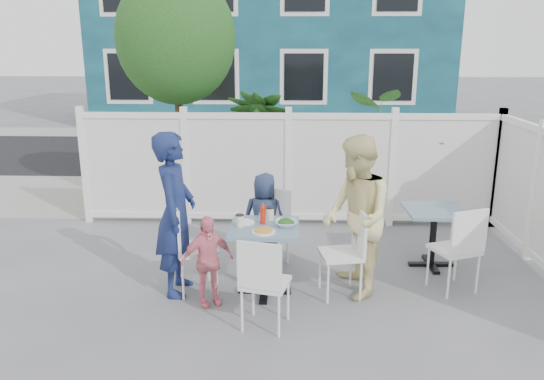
{
  "coord_description": "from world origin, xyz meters",
  "views": [
    {
      "loc": [
        0.13,
        -4.87,
        2.49
      ],
      "look_at": [
        -0.06,
        0.58,
        1.0
      ],
      "focal_mm": 35.0,
      "sensor_mm": 36.0,
      "label": 1
    }
  ],
  "objects_px": {
    "main_table": "(265,242)",
    "chair_left": "(187,241)",
    "man": "(175,214)",
    "boy": "(265,218)",
    "chair_right": "(348,246)",
    "chair_back": "(271,222)",
    "utility_cabinet": "(121,158)",
    "spare_table": "(434,222)",
    "chair_near": "(263,278)",
    "toddler": "(207,261)",
    "woman": "(356,217)"
  },
  "relations": [
    {
      "from": "main_table",
      "to": "chair_left",
      "type": "height_order",
      "value": "chair_left"
    },
    {
      "from": "man",
      "to": "boy",
      "type": "relative_size",
      "value": 1.56
    },
    {
      "from": "chair_right",
      "to": "chair_back",
      "type": "relative_size",
      "value": 1.02
    },
    {
      "from": "utility_cabinet",
      "to": "main_table",
      "type": "bearing_deg",
      "value": -49.44
    },
    {
      "from": "chair_back",
      "to": "man",
      "type": "height_order",
      "value": "man"
    },
    {
      "from": "spare_table",
      "to": "chair_near",
      "type": "distance_m",
      "value": 2.42
    },
    {
      "from": "chair_back",
      "to": "toddler",
      "type": "bearing_deg",
      "value": 77.99
    },
    {
      "from": "woman",
      "to": "boy",
      "type": "height_order",
      "value": "woman"
    },
    {
      "from": "utility_cabinet",
      "to": "spare_table",
      "type": "bearing_deg",
      "value": -28.09
    },
    {
      "from": "main_table",
      "to": "chair_near",
      "type": "bearing_deg",
      "value": -88.34
    },
    {
      "from": "chair_back",
      "to": "toddler",
      "type": "distance_m",
      "value": 1.17
    },
    {
      "from": "chair_left",
      "to": "man",
      "type": "bearing_deg",
      "value": -112.3
    },
    {
      "from": "chair_near",
      "to": "chair_back",
      "type": "bearing_deg",
      "value": 103.46
    },
    {
      "from": "chair_back",
      "to": "woman",
      "type": "height_order",
      "value": "woman"
    },
    {
      "from": "spare_table",
      "to": "chair_near",
      "type": "height_order",
      "value": "chair_near"
    },
    {
      "from": "utility_cabinet",
      "to": "chair_back",
      "type": "height_order",
      "value": "utility_cabinet"
    },
    {
      "from": "spare_table",
      "to": "chair_back",
      "type": "height_order",
      "value": "chair_back"
    },
    {
      "from": "chair_left",
      "to": "boy",
      "type": "distance_m",
      "value": 1.12
    },
    {
      "from": "main_table",
      "to": "chair_near",
      "type": "distance_m",
      "value": 0.75
    },
    {
      "from": "main_table",
      "to": "man",
      "type": "distance_m",
      "value": 0.95
    },
    {
      "from": "chair_left",
      "to": "chair_right",
      "type": "bearing_deg",
      "value": 67.94
    },
    {
      "from": "chair_right",
      "to": "man",
      "type": "bearing_deg",
      "value": 79.48
    },
    {
      "from": "spare_table",
      "to": "chair_near",
      "type": "xyz_separation_m",
      "value": [
        -1.89,
        -1.51,
        -0.03
      ]
    },
    {
      "from": "spare_table",
      "to": "woman",
      "type": "xyz_separation_m",
      "value": [
        -0.99,
        -0.72,
        0.29
      ]
    },
    {
      "from": "boy",
      "to": "toddler",
      "type": "distance_m",
      "value": 1.22
    },
    {
      "from": "spare_table",
      "to": "toddler",
      "type": "bearing_deg",
      "value": -157.25
    },
    {
      "from": "main_table",
      "to": "chair_left",
      "type": "bearing_deg",
      "value": 178.7
    },
    {
      "from": "utility_cabinet",
      "to": "chair_left",
      "type": "bearing_deg",
      "value": -58.16
    },
    {
      "from": "toddler",
      "to": "woman",
      "type": "bearing_deg",
      "value": -15.98
    },
    {
      "from": "woman",
      "to": "chair_right",
      "type": "bearing_deg",
      "value": -67.14
    },
    {
      "from": "chair_near",
      "to": "man",
      "type": "height_order",
      "value": "man"
    },
    {
      "from": "spare_table",
      "to": "chair_back",
      "type": "bearing_deg",
      "value": -179.43
    },
    {
      "from": "man",
      "to": "chair_back",
      "type": "bearing_deg",
      "value": -53.17
    },
    {
      "from": "man",
      "to": "woman",
      "type": "relative_size",
      "value": 1.02
    },
    {
      "from": "man",
      "to": "woman",
      "type": "bearing_deg",
      "value": -90.02
    },
    {
      "from": "chair_left",
      "to": "man",
      "type": "xyz_separation_m",
      "value": [
        -0.11,
        0.0,
        0.29
      ]
    },
    {
      "from": "spare_table",
      "to": "chair_left",
      "type": "xyz_separation_m",
      "value": [
        -2.7,
        -0.75,
        0.01
      ]
    },
    {
      "from": "chair_right",
      "to": "boy",
      "type": "distance_m",
      "value": 1.22
    },
    {
      "from": "spare_table",
      "to": "chair_right",
      "type": "bearing_deg",
      "value": -144.13
    },
    {
      "from": "chair_right",
      "to": "chair_left",
      "type": "bearing_deg",
      "value": 79.49
    },
    {
      "from": "chair_near",
      "to": "boy",
      "type": "xyz_separation_m",
      "value": [
        -0.06,
        1.59,
        0.03
      ]
    },
    {
      "from": "chair_left",
      "to": "chair_near",
      "type": "relative_size",
      "value": 1.08
    },
    {
      "from": "chair_near",
      "to": "boy",
      "type": "distance_m",
      "value": 1.59
    },
    {
      "from": "chair_left",
      "to": "boy",
      "type": "relative_size",
      "value": 0.88
    },
    {
      "from": "main_table",
      "to": "chair_near",
      "type": "xyz_separation_m",
      "value": [
        0.02,
        -0.75,
        -0.06
      ]
    },
    {
      "from": "boy",
      "to": "spare_table",
      "type": "bearing_deg",
      "value": -176.37
    },
    {
      "from": "spare_table",
      "to": "chair_right",
      "type": "height_order",
      "value": "chair_right"
    },
    {
      "from": "chair_right",
      "to": "chair_near",
      "type": "xyz_separation_m",
      "value": [
        -0.83,
        -0.75,
        -0.02
      ]
    },
    {
      "from": "spare_table",
      "to": "boy",
      "type": "bearing_deg",
      "value": 177.88
    },
    {
      "from": "woman",
      "to": "chair_near",
      "type": "bearing_deg",
      "value": -58.11
    }
  ]
}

